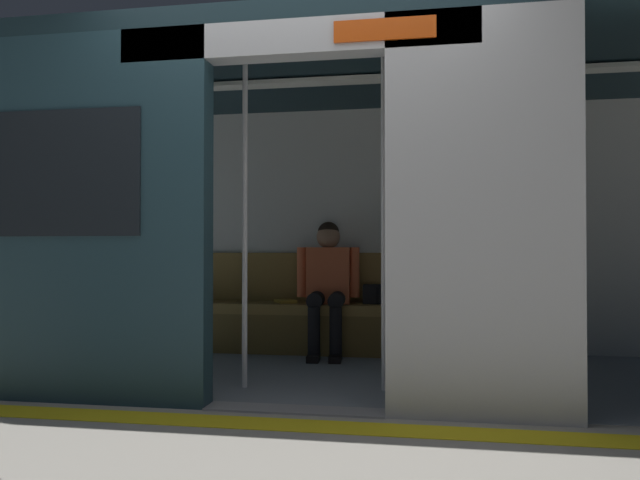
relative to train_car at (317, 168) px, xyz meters
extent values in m
plane|color=gray|center=(-0.08, 1.10, -1.53)|extent=(60.00, 60.00, 0.00)
cube|color=yellow|center=(-0.08, 1.40, -1.52)|extent=(8.00, 0.24, 0.01)
cube|color=#ADAFB5|center=(-1.12, 1.12, -0.42)|extent=(1.04, 0.12, 2.22)
cube|color=black|center=(-1.12, 1.13, -0.15)|extent=(0.57, 0.02, 0.55)
cube|color=#1E3842|center=(1.78, 1.10, -0.42)|extent=(2.68, 0.16, 2.22)
cube|color=black|center=(1.38, 1.19, -0.15)|extent=(1.10, 0.02, 0.76)
cube|color=#ADAFB5|center=(-0.08, 1.10, 0.60)|extent=(2.08, 0.16, 0.20)
cube|color=#BF3F0C|center=(-0.60, 1.19, 0.60)|extent=(0.56, 0.02, 0.12)
cube|color=#15272E|center=(-0.08, -0.07, 0.76)|extent=(6.40, 2.50, 0.12)
cube|color=slate|center=(-0.08, -0.07, -1.52)|extent=(6.08, 2.34, 0.01)
cube|color=silver|center=(-0.08, -1.24, -0.42)|extent=(6.08, 0.10, 2.22)
cube|color=olive|center=(-0.08, -1.18, -0.86)|extent=(3.52, 0.06, 0.45)
cube|color=white|center=(-0.08, -0.07, 0.67)|extent=(4.48, 0.16, 0.03)
cube|color=gray|center=(-0.08, 1.10, -1.52)|extent=(1.04, 0.19, 0.01)
cube|color=olive|center=(-0.08, -0.96, -1.13)|extent=(3.21, 0.44, 0.09)
cube|color=brown|center=(-0.08, -0.76, -1.35)|extent=(3.21, 0.04, 0.35)
cube|color=#CC5933|center=(0.07, -0.94, -0.84)|extent=(0.40, 0.25, 0.50)
sphere|color=#8C664C|center=(0.07, -0.94, -0.49)|extent=(0.21, 0.21, 0.21)
sphere|color=black|center=(0.07, -0.95, -0.45)|extent=(0.19, 0.19, 0.19)
cylinder|color=#CC5933|center=(-0.17, -0.93, -0.81)|extent=(0.08, 0.08, 0.44)
cylinder|color=#CC5933|center=(0.30, -0.89, -0.81)|extent=(0.08, 0.08, 0.44)
cylinder|color=black|center=(-0.04, -0.75, -1.04)|extent=(0.17, 0.41, 0.14)
cylinder|color=black|center=(0.14, -0.73, -1.04)|extent=(0.17, 0.41, 0.14)
cylinder|color=black|center=(-0.06, -0.55, -1.29)|extent=(0.10, 0.10, 0.40)
cylinder|color=black|center=(0.12, -0.53, -1.29)|extent=(0.10, 0.10, 0.40)
cube|color=black|center=(-0.06, -0.50, -1.50)|extent=(0.12, 0.23, 0.06)
cube|color=black|center=(0.12, -0.48, -1.50)|extent=(0.12, 0.23, 0.06)
cube|color=black|center=(-0.37, -0.98, -1.00)|extent=(0.26, 0.14, 0.17)
cube|color=black|center=(-0.37, -0.91, -1.01)|extent=(0.02, 0.01, 0.14)
cube|color=gold|center=(0.46, -0.95, -1.07)|extent=(0.24, 0.27, 0.03)
cylinder|color=silver|center=(0.38, 0.57, -0.43)|extent=(0.04, 0.04, 2.20)
cylinder|color=silver|center=(-0.54, 0.49, -0.43)|extent=(0.04, 0.04, 2.20)
camera|label=1|loc=(-0.86, 4.66, -0.61)|focal=35.84mm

